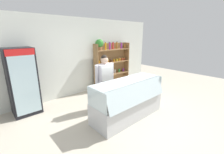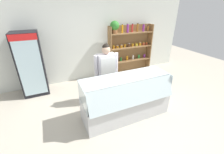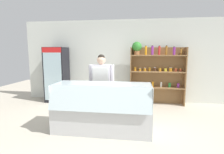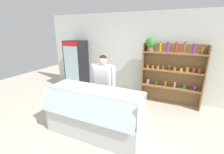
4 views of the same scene
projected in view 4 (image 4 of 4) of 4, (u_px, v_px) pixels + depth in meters
name	position (u px, v px, depth m)	size (l,w,h in m)	color
ground_plane	(107.00, 133.00, 3.28)	(12.00, 12.00, 0.00)	beige
back_wall	(138.00, 56.00, 4.91)	(6.80, 0.10, 2.70)	silver
drinks_fridge	(77.00, 66.00, 5.54)	(0.67, 0.62, 1.80)	black
shelving_unit	(168.00, 67.00, 4.33)	(1.68, 0.30, 1.97)	olive
deli_display_case	(95.00, 120.00, 3.19)	(2.01, 0.78, 1.01)	silver
shop_clerk	(103.00, 81.00, 3.72)	(0.64, 0.25, 1.59)	#383D51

